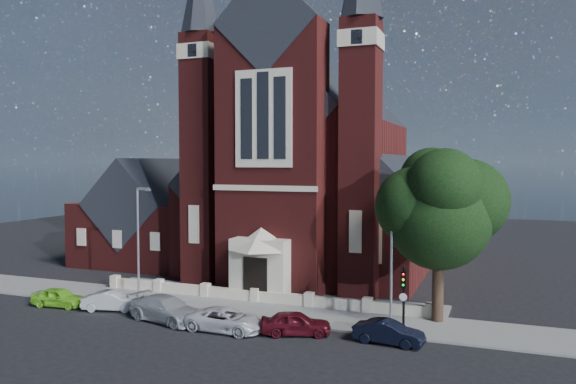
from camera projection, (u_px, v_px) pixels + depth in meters
name	position (u px, v px, depth m)	size (l,w,h in m)	color
ground	(297.00, 279.00, 47.38)	(120.00, 120.00, 0.00)	black
pavement_strip	(243.00, 309.00, 37.59)	(60.00, 5.00, 0.12)	slate
forecourt_paving	(267.00, 296.00, 41.32)	(26.00, 3.00, 0.14)	slate
forecourt_wall	(256.00, 302.00, 39.46)	(24.00, 0.40, 0.90)	beige
church	(325.00, 180.00, 54.34)	(20.01, 34.90, 29.20)	#541716
parish_hall	(156.00, 221.00, 55.70)	(12.00, 12.20, 10.24)	#541716
street_tree	(440.00, 210.00, 33.83)	(6.40, 6.60, 10.70)	black
street_lamp_left	(139.00, 237.00, 39.72)	(1.16, 0.22, 8.09)	gray
street_lamp_right	(393.00, 251.00, 33.26)	(1.16, 0.22, 8.09)	gray
traffic_signal	(404.00, 292.00, 31.58)	(0.28, 0.42, 4.00)	black
car_lime_van	(59.00, 297.00, 38.28)	(1.53, 3.81, 1.30)	#82D92B
car_silver_a	(112.00, 301.00, 37.30)	(1.34, 3.85, 1.27)	#B5BABE
car_silver_b	(166.00, 309.00, 34.76)	(2.17, 5.33, 1.55)	#A1A4A8
car_white_suv	(226.00, 320.00, 32.76)	(2.21, 4.79, 1.33)	silver
car_dark_red	(296.00, 323.00, 32.02)	(1.62, 4.03, 1.37)	#4B0D16
car_navy	(389.00, 332.00, 30.44)	(1.34, 3.84, 1.26)	black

